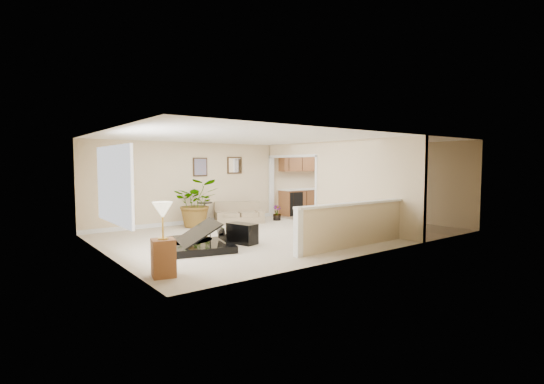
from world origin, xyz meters
TOP-DOWN VIEW (x-y plane):
  - floor at (0.00, 0.00)m, footprint 9.00×9.00m
  - back_wall at (0.00, 3.00)m, footprint 9.00×0.04m
  - front_wall at (0.00, -3.00)m, footprint 9.00×0.04m
  - left_wall at (-4.50, 0.00)m, footprint 0.04×6.00m
  - right_wall at (4.50, 0.00)m, footprint 0.04×6.00m
  - ceiling at (0.00, 0.00)m, footprint 9.00×6.00m
  - kitchen_vinyl at (3.15, 0.00)m, footprint 2.70×6.00m
  - interior_partition at (1.80, 0.25)m, footprint 0.18×5.99m
  - pony_half_wall at (0.08, -2.30)m, footprint 3.42×0.22m
  - left_window at (-4.49, -0.50)m, footprint 0.05×2.15m
  - wall_art_left at (-0.95, 2.97)m, footprint 0.48×0.04m
  - wall_mirror at (0.30, 2.97)m, footprint 0.55×0.04m
  - kitchen_cabinets at (3.19, 2.73)m, footprint 2.36×0.65m
  - piano at (-2.88, -0.41)m, footprint 1.94×1.95m
  - piano_bench at (-1.67, -0.52)m, footprint 0.52×0.77m
  - loveseat at (0.06, 2.39)m, footprint 1.77×1.35m
  - accent_table at (-0.98, 2.65)m, footprint 0.47×0.47m
  - palm_plant at (-1.39, 2.36)m, footprint 1.62×1.54m
  - small_plant at (1.31, 2.00)m, footprint 0.31×0.31m
  - lamp_stand at (-4.15, -2.01)m, footprint 0.43×0.43m

SIDE VIEW (x-z plane):
  - floor at x=0.00m, z-range 0.00..0.00m
  - kitchen_vinyl at x=3.15m, z-range 0.00..0.01m
  - small_plant at x=1.31m, z-range -0.04..0.45m
  - piano_bench at x=-1.67m, z-range 0.00..0.47m
  - loveseat at x=0.06m, z-range -0.10..0.74m
  - accent_table at x=-0.98m, z-range 0.10..0.78m
  - lamp_stand at x=-4.15m, z-range -0.09..1.13m
  - pony_half_wall at x=0.08m, z-range 0.02..1.02m
  - piano at x=-2.88m, z-range -0.11..1.27m
  - palm_plant at x=-1.39m, z-range -0.01..1.41m
  - kitchen_cabinets at x=3.19m, z-range -0.29..2.03m
  - interior_partition at x=1.80m, z-range -0.03..2.47m
  - back_wall at x=0.00m, z-range 0.00..2.50m
  - front_wall at x=0.00m, z-range 0.00..2.50m
  - left_wall at x=-4.50m, z-range 0.00..2.50m
  - right_wall at x=4.50m, z-range 0.00..2.50m
  - left_window at x=-4.49m, z-range 0.73..2.17m
  - wall_art_left at x=-0.95m, z-range 1.46..2.04m
  - wall_mirror at x=0.30m, z-range 1.52..2.08m
  - ceiling at x=0.00m, z-range 2.48..2.52m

